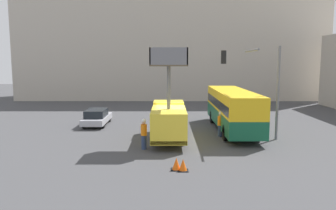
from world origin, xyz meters
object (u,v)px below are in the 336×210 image
at_px(road_worker_near_truck, 143,134).
at_px(road_worker_directing, 220,124).
at_px(utility_truck, 168,118).
at_px(parked_car_curbside, 96,117).
at_px(city_bus, 232,107).
at_px(traffic_cone_near_truck, 182,165).
at_px(traffic_cone_mid_road, 176,164).
at_px(traffic_light_pole, 258,77).

xyz_separation_m(road_worker_near_truck, road_worker_directing, (5.27, 3.49, -0.04)).
relative_size(utility_truck, parked_car_curbside, 1.38).
distance_m(city_bus, road_worker_directing, 2.67).
bearing_deg(road_worker_directing, utility_truck, -78.52).
relative_size(utility_truck, city_bus, 0.59).
distance_m(city_bus, road_worker_near_truck, 8.69).
height_order(utility_truck, traffic_cone_near_truck, utility_truck).
xyz_separation_m(utility_truck, traffic_cone_near_truck, (0.70, -6.39, -1.28)).
bearing_deg(parked_car_curbside, utility_truck, -42.50).
xyz_separation_m(utility_truck, parked_car_curbside, (-6.16, 5.65, -0.85)).
height_order(utility_truck, road_worker_directing, utility_truck).
relative_size(utility_truck, traffic_cone_mid_road, 10.36).
bearing_deg(parked_car_curbside, traffic_light_pole, -23.16).
relative_size(traffic_light_pole, traffic_cone_near_truck, 10.72).
distance_m(traffic_cone_near_truck, parked_car_curbside, 13.86).
relative_size(road_worker_directing, parked_car_curbside, 0.39).
bearing_deg(parked_car_curbside, city_bus, -11.63).
distance_m(road_worker_directing, traffic_cone_near_truck, 8.19).
distance_m(road_worker_near_truck, traffic_cone_mid_road, 4.44).
xyz_separation_m(utility_truck, road_worker_near_truck, (-1.54, -2.29, -0.59)).
height_order(traffic_cone_near_truck, parked_car_curbside, parked_car_curbside).
distance_m(traffic_light_pole, traffic_cone_near_truck, 9.62).
bearing_deg(road_worker_near_truck, parked_car_curbside, 177.97).
height_order(traffic_light_pole, road_worker_near_truck, traffic_light_pole).
bearing_deg(utility_truck, traffic_cone_mid_road, -86.57).
relative_size(city_bus, traffic_cone_near_truck, 18.26).
bearing_deg(traffic_cone_near_truck, traffic_cone_mid_road, 155.69).
bearing_deg(city_bus, road_worker_near_truck, 119.12).
xyz_separation_m(city_bus, road_worker_directing, (-1.28, -2.15, -0.94)).
bearing_deg(road_worker_near_truck, utility_truck, 113.85).
relative_size(traffic_light_pole, road_worker_directing, 3.49).
bearing_deg(utility_truck, parked_car_curbside, 137.50).
distance_m(traffic_light_pole, parked_car_curbside, 13.94).
xyz_separation_m(city_bus, road_worker_near_truck, (-6.55, -5.64, -0.90)).
relative_size(road_worker_directing, traffic_cone_mid_road, 2.97).
xyz_separation_m(utility_truck, city_bus, (5.01, 3.35, 0.31)).
relative_size(traffic_cone_near_truck, traffic_cone_mid_road, 0.97).
distance_m(utility_truck, traffic_cone_near_truck, 6.55).
height_order(traffic_cone_mid_road, parked_car_curbside, parked_car_curbside).
height_order(utility_truck, traffic_light_pole, traffic_light_pole).
bearing_deg(utility_truck, road_worker_directing, 17.78).
bearing_deg(parked_car_curbside, traffic_cone_near_truck, -60.28).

